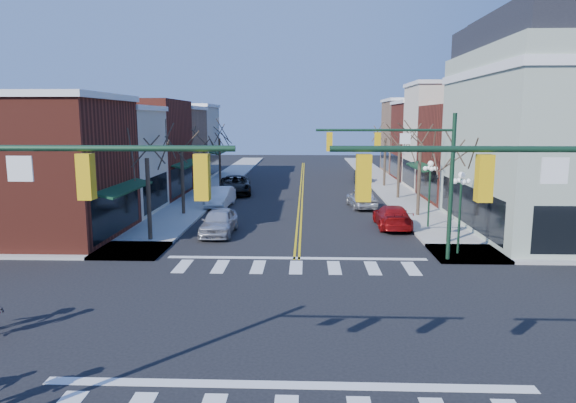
# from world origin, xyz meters

# --- Properties ---
(ground) EXTENTS (160.00, 160.00, 0.00)m
(ground) POSITION_xyz_m (0.00, 0.00, 0.00)
(ground) COLOR black
(ground) RESTS_ON ground
(sidewalk_left) EXTENTS (3.50, 70.00, 0.15)m
(sidewalk_left) POSITION_xyz_m (-8.75, 20.00, 0.07)
(sidewalk_left) COLOR #9E9B93
(sidewalk_left) RESTS_ON ground
(sidewalk_right) EXTENTS (3.50, 70.00, 0.15)m
(sidewalk_right) POSITION_xyz_m (8.75, 20.00, 0.07)
(sidewalk_right) COLOR #9E9B93
(sidewalk_right) RESTS_ON ground
(bldg_left_brick_a) EXTENTS (10.00, 8.50, 8.00)m
(bldg_left_brick_a) POSITION_xyz_m (-15.50, 11.75, 4.00)
(bldg_left_brick_a) COLOR maroon
(bldg_left_brick_a) RESTS_ON ground
(bldg_left_stucco_a) EXTENTS (10.00, 7.00, 7.50)m
(bldg_left_stucco_a) POSITION_xyz_m (-15.50, 19.50, 3.75)
(bldg_left_stucco_a) COLOR beige
(bldg_left_stucco_a) RESTS_ON ground
(bldg_left_brick_b) EXTENTS (10.00, 9.00, 8.50)m
(bldg_left_brick_b) POSITION_xyz_m (-15.50, 27.50, 4.25)
(bldg_left_brick_b) COLOR maroon
(bldg_left_brick_b) RESTS_ON ground
(bldg_left_tan) EXTENTS (10.00, 7.50, 7.80)m
(bldg_left_tan) POSITION_xyz_m (-15.50, 35.75, 3.90)
(bldg_left_tan) COLOR #9A7255
(bldg_left_tan) RESTS_ON ground
(bldg_left_stucco_b) EXTENTS (10.00, 8.00, 8.20)m
(bldg_left_stucco_b) POSITION_xyz_m (-15.50, 43.50, 4.10)
(bldg_left_stucco_b) COLOR beige
(bldg_left_stucco_b) RESTS_ON ground
(bldg_right_brick_a) EXTENTS (10.00, 8.50, 8.00)m
(bldg_right_brick_a) POSITION_xyz_m (15.50, 25.75, 4.00)
(bldg_right_brick_a) COLOR maroon
(bldg_right_brick_a) RESTS_ON ground
(bldg_right_stucco) EXTENTS (10.00, 7.00, 10.00)m
(bldg_right_stucco) POSITION_xyz_m (15.50, 33.50, 5.00)
(bldg_right_stucco) COLOR beige
(bldg_right_stucco) RESTS_ON ground
(bldg_right_brick_b) EXTENTS (10.00, 8.00, 8.50)m
(bldg_right_brick_b) POSITION_xyz_m (15.50, 41.00, 4.25)
(bldg_right_brick_b) COLOR maroon
(bldg_right_brick_b) RESTS_ON ground
(bldg_right_tan) EXTENTS (10.00, 8.00, 9.00)m
(bldg_right_tan) POSITION_xyz_m (15.50, 49.00, 4.50)
(bldg_right_tan) COLOR #9A7255
(bldg_right_tan) RESTS_ON ground
(victorian_corner) EXTENTS (12.25, 14.25, 13.30)m
(victorian_corner) POSITION_xyz_m (16.50, 14.50, 6.66)
(victorian_corner) COLOR #9FAD95
(victorian_corner) RESTS_ON ground
(traffic_mast_near_left) EXTENTS (6.60, 0.28, 7.20)m
(traffic_mast_near_left) POSITION_xyz_m (-5.55, -7.40, 4.71)
(traffic_mast_near_left) COLOR #14331E
(traffic_mast_near_left) RESTS_ON ground
(traffic_mast_near_right) EXTENTS (6.60, 0.28, 7.20)m
(traffic_mast_near_right) POSITION_xyz_m (5.55, -7.40, 4.71)
(traffic_mast_near_right) COLOR #14331E
(traffic_mast_near_right) RESTS_ON ground
(traffic_mast_far_right) EXTENTS (6.60, 0.28, 7.20)m
(traffic_mast_far_right) POSITION_xyz_m (5.55, 7.40, 4.71)
(traffic_mast_far_right) COLOR #14331E
(traffic_mast_far_right) RESTS_ON ground
(lamppost_corner) EXTENTS (0.36, 0.36, 4.33)m
(lamppost_corner) POSITION_xyz_m (8.20, 8.50, 2.96)
(lamppost_corner) COLOR #14331E
(lamppost_corner) RESTS_ON ground
(lamppost_midblock) EXTENTS (0.36, 0.36, 4.33)m
(lamppost_midblock) POSITION_xyz_m (8.20, 15.00, 2.96)
(lamppost_midblock) COLOR #14331E
(lamppost_midblock) RESTS_ON ground
(tree_left_a) EXTENTS (0.24, 0.24, 4.76)m
(tree_left_a) POSITION_xyz_m (-8.40, 11.00, 2.38)
(tree_left_a) COLOR #382B21
(tree_left_a) RESTS_ON ground
(tree_left_b) EXTENTS (0.24, 0.24, 5.04)m
(tree_left_b) POSITION_xyz_m (-8.40, 19.00, 2.52)
(tree_left_b) COLOR #382B21
(tree_left_b) RESTS_ON ground
(tree_left_c) EXTENTS (0.24, 0.24, 4.55)m
(tree_left_c) POSITION_xyz_m (-8.40, 27.00, 2.27)
(tree_left_c) COLOR #382B21
(tree_left_c) RESTS_ON ground
(tree_left_d) EXTENTS (0.24, 0.24, 4.90)m
(tree_left_d) POSITION_xyz_m (-8.40, 35.00, 2.45)
(tree_left_d) COLOR #382B21
(tree_left_d) RESTS_ON ground
(tree_right_a) EXTENTS (0.24, 0.24, 4.62)m
(tree_right_a) POSITION_xyz_m (8.40, 11.00, 2.31)
(tree_right_a) COLOR #382B21
(tree_right_a) RESTS_ON ground
(tree_right_b) EXTENTS (0.24, 0.24, 5.18)m
(tree_right_b) POSITION_xyz_m (8.40, 19.00, 2.59)
(tree_right_b) COLOR #382B21
(tree_right_b) RESTS_ON ground
(tree_right_c) EXTENTS (0.24, 0.24, 4.83)m
(tree_right_c) POSITION_xyz_m (8.40, 27.00, 2.42)
(tree_right_c) COLOR #382B21
(tree_right_c) RESTS_ON ground
(tree_right_d) EXTENTS (0.24, 0.24, 4.97)m
(tree_right_d) POSITION_xyz_m (8.40, 35.00, 2.48)
(tree_right_d) COLOR #382B21
(tree_right_d) RESTS_ON ground
(car_left_near) EXTENTS (1.92, 4.66, 1.58)m
(car_left_near) POSITION_xyz_m (-4.80, 12.95, 0.79)
(car_left_near) COLOR #BAB9BE
(car_left_near) RESTS_ON ground
(car_left_mid) EXTENTS (1.88, 4.80, 1.56)m
(car_left_mid) POSITION_xyz_m (-6.35, 22.67, 0.78)
(car_left_mid) COLOR white
(car_left_mid) RESTS_ON ground
(car_left_far) EXTENTS (3.58, 6.45, 1.71)m
(car_left_far) POSITION_xyz_m (-6.09, 29.48, 0.85)
(car_left_far) COLOR black
(car_left_far) RESTS_ON ground
(car_right_near) EXTENTS (2.06, 5.02, 1.45)m
(car_right_near) POSITION_xyz_m (5.98, 15.29, 0.73)
(car_right_near) COLOR maroon
(car_right_near) RESTS_ON ground
(car_right_mid) EXTENTS (2.34, 4.72, 1.55)m
(car_right_mid) POSITION_xyz_m (4.80, 22.59, 0.77)
(car_right_mid) COLOR silver
(car_right_mid) RESTS_ON ground
(car_right_far) EXTENTS (1.66, 4.11, 1.33)m
(car_right_far) POSITION_xyz_m (6.40, 38.79, 0.66)
(car_right_far) COLOR black
(car_right_far) RESTS_ON ground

